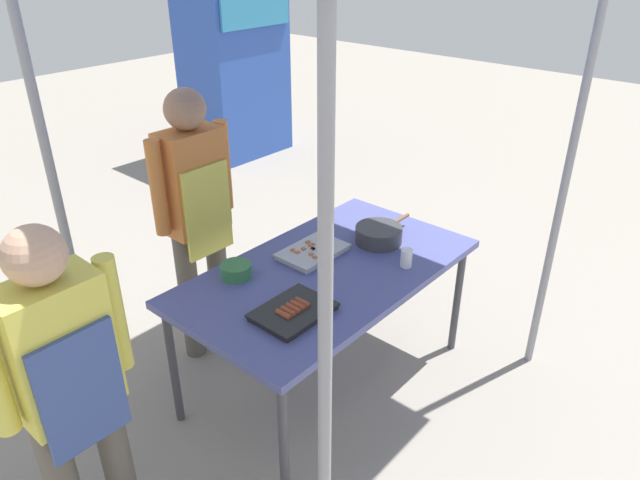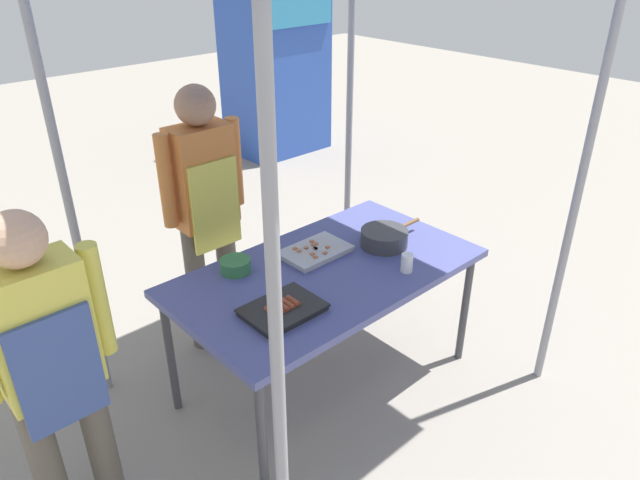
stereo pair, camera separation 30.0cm
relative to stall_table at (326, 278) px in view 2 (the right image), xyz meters
The scene contains 10 objects.
ground_plane 0.70m from the stall_table, ahead, with size 18.00×18.00×0.00m, color gray.
stall_table is the anchor object (origin of this frame).
tray_grilled_sausages 0.45m from the stall_table, 159.96° to the right, with size 0.36×0.26×0.05m.
tray_meat_skewers 0.18m from the stall_table, 68.65° to the left, with size 0.37×0.24×0.04m.
cooking_wok 0.43m from the stall_table, ahead, with size 0.42×0.26×0.09m.
condiment_bowl 0.48m from the stall_table, 140.52° to the left, with size 0.16×0.16×0.07m, color #33723F.
drink_cup_near_edge 0.42m from the stall_table, 45.58° to the right, with size 0.06×0.06×0.10m, color white.
vendor_woman 0.84m from the stall_table, 106.37° to the left, with size 0.52×0.23×1.61m.
customer_nearby 1.39m from the stall_table, behind, with size 0.52×0.22×1.49m.
neighbor_stall_left 4.10m from the stall_table, 55.03° to the left, with size 1.02×0.78×1.99m.
Camera 2 is at (-1.79, -1.91, 2.31)m, focal length 32.95 mm.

